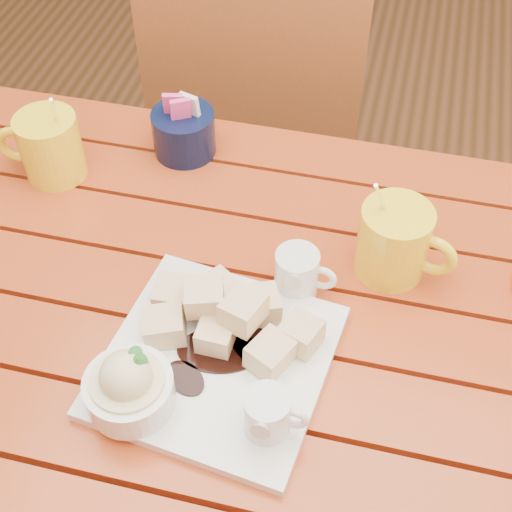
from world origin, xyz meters
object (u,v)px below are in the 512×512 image
(coffee_mug_left, at_px, (49,146))
(chair_far, at_px, (259,125))
(table, at_px, (242,348))
(dessert_plate, at_px, (198,359))
(coffee_mug_right, at_px, (396,241))

(coffee_mug_left, distance_m, chair_far, 0.61)
(table, height_order, chair_far, chair_far)
(chair_far, bearing_deg, dessert_plate, 93.93)
(coffee_mug_left, distance_m, coffee_mug_right, 0.57)
(table, distance_m, coffee_mug_right, 0.28)
(dessert_plate, xyz_separation_m, coffee_mug_right, (0.22, 0.24, 0.03))
(dessert_plate, bearing_deg, coffee_mug_right, 47.27)
(coffee_mug_right, relative_size, chair_far, 0.18)
(chair_far, bearing_deg, table, 97.20)
(coffee_mug_right, height_order, chair_far, chair_far)
(table, bearing_deg, dessert_plate, -100.84)
(table, relative_size, coffee_mug_right, 7.10)
(dessert_plate, relative_size, coffee_mug_left, 1.89)
(table, bearing_deg, coffee_mug_left, 151.96)
(coffee_mug_right, distance_m, chair_far, 0.72)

